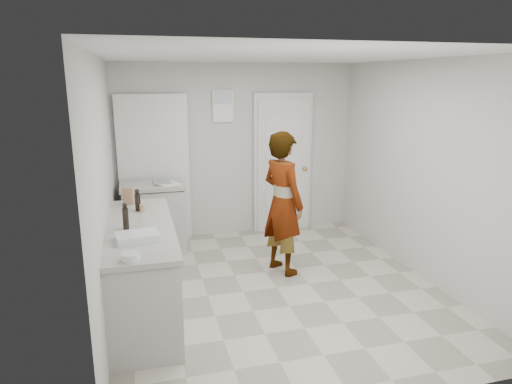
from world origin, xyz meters
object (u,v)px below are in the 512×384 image
object	(u,v)px
person	(283,203)
baking_dish	(137,237)
cake_mix_box	(128,196)
spice_jar	(142,208)
oil_cruet_b	(125,216)
oil_cruet_a	(138,200)
egg_bowl	(131,257)

from	to	relation	value
person	baking_dish	world-z (taller)	person
cake_mix_box	baking_dish	world-z (taller)	cake_mix_box
spice_jar	oil_cruet_b	xyz separation A→B (m)	(-0.16, -0.52, 0.08)
person	spice_jar	size ratio (longest dim) A/B	20.48
oil_cruet_a	baking_dish	size ratio (longest dim) A/B	0.61
cake_mix_box	egg_bowl	size ratio (longest dim) A/B	1.31
cake_mix_box	egg_bowl	bearing A→B (deg)	-66.81
oil_cruet_a	baking_dish	xyz separation A→B (m)	(-0.02, -0.93, -0.08)
person	cake_mix_box	size ratio (longest dim) A/B	8.96
person	baking_dish	size ratio (longest dim) A/B	4.38
spice_jar	egg_bowl	distance (m)	1.31
oil_cruet_b	egg_bowl	xyz separation A→B (m)	(0.04, -0.79, -0.09)
baking_dish	oil_cruet_b	bearing A→B (deg)	105.73
person	spice_jar	world-z (taller)	person
person	cake_mix_box	xyz separation A→B (m)	(-1.75, 0.15, 0.17)
baking_dish	egg_bowl	world-z (taller)	baking_dish
cake_mix_box	oil_cruet_a	xyz separation A→B (m)	(0.10, -0.29, 0.02)
spice_jar	person	bearing A→B (deg)	7.09
oil_cruet_a	oil_cruet_b	size ratio (longest dim) A/B	0.94
oil_cruet_b	baking_dish	bearing A→B (deg)	-74.27
person	oil_cruet_a	size ratio (longest dim) A/B	7.17
oil_cruet_b	baking_dish	world-z (taller)	oil_cruet_b
oil_cruet_b	cake_mix_box	bearing A→B (deg)	88.83
person	oil_cruet_b	distance (m)	1.92
person	oil_cruet_a	world-z (taller)	person
spice_jar	baking_dish	world-z (taller)	spice_jar
person	cake_mix_box	world-z (taller)	person
spice_jar	egg_bowl	world-z (taller)	spice_jar
oil_cruet_a	oil_cruet_b	xyz separation A→B (m)	(-0.12, -0.59, 0.01)
cake_mix_box	oil_cruet_b	size ratio (longest dim) A/B	0.75
oil_cruet_b	egg_bowl	size ratio (longest dim) A/B	1.74
oil_cruet_a	oil_cruet_b	distance (m)	0.60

